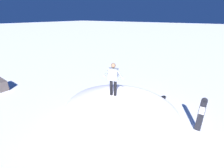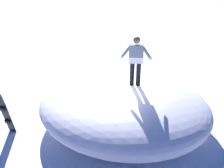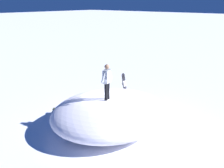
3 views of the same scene
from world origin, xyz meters
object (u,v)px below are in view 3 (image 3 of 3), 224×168
(snowboarder_standing, at_px, (107,80))
(snowboard_primary_upright, at_px, (124,86))
(backpack_near, at_px, (79,101))
(backpack_far, at_px, (56,111))

(snowboarder_standing, xyz_separation_m, snowboard_primary_upright, (3.68, 1.89, -1.59))
(backpack_near, bearing_deg, backpack_far, -176.07)
(snowboard_primary_upright, bearing_deg, backpack_far, 160.52)
(snowboarder_standing, bearing_deg, backpack_near, 67.59)
(backpack_near, distance_m, backpack_far, 1.75)
(snowboarder_standing, height_order, backpack_near, snowboarder_standing)
(backpack_near, relative_size, backpack_far, 1.02)
(snowboarder_standing, relative_size, snowboard_primary_upright, 0.97)
(snowboard_primary_upright, relative_size, backpack_far, 2.96)
(snowboarder_standing, distance_m, backpack_far, 4.03)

